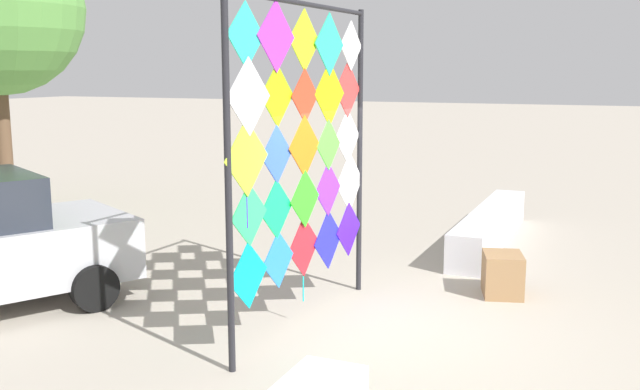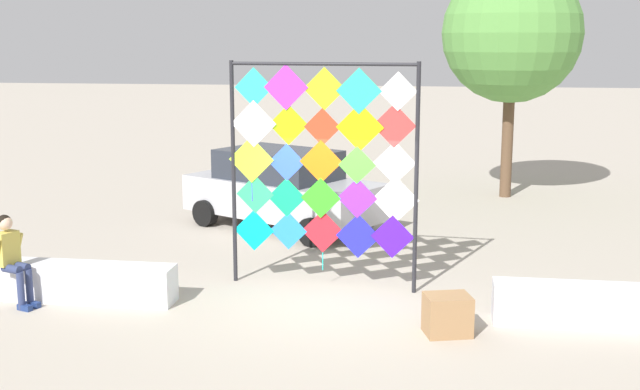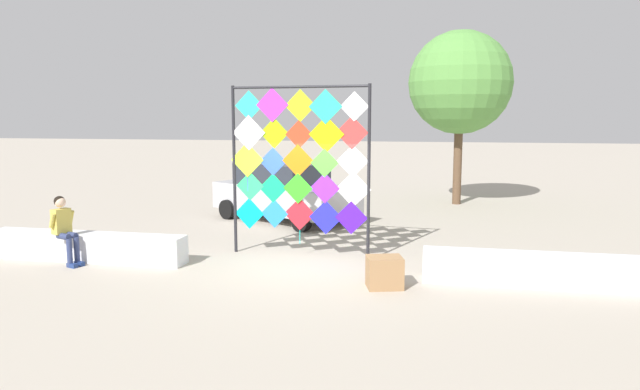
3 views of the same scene
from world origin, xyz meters
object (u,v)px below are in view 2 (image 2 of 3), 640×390
(seated_vendor, at_px, (11,254))
(tree_broadleaf, at_px, (515,34))
(parked_car, at_px, (283,189))
(kite_display_rack, at_px, (323,159))
(cardboard_box_large, at_px, (447,315))

(seated_vendor, bearing_deg, tree_broadleaf, 51.24)
(parked_car, bearing_deg, seated_vendor, -117.72)
(kite_display_rack, relative_size, seated_vendor, 2.60)
(seated_vendor, bearing_deg, parked_car, 62.28)
(kite_display_rack, bearing_deg, parked_car, 109.65)
(parked_car, xyz_separation_m, cardboard_box_large, (3.56, -6.17, -0.58))
(parked_car, xyz_separation_m, tree_broadleaf, (5.24, 4.48, 3.36))
(cardboard_box_large, relative_size, tree_broadleaf, 0.10)
(seated_vendor, distance_m, tree_broadleaf, 13.76)
(seated_vendor, xyz_separation_m, parked_car, (3.11, 5.92, 0.02))
(parked_car, distance_m, cardboard_box_large, 7.15)
(parked_car, bearing_deg, cardboard_box_large, -60.04)
(kite_display_rack, bearing_deg, cardboard_box_large, -43.73)
(parked_car, distance_m, tree_broadleaf, 7.67)
(seated_vendor, relative_size, tree_broadleaf, 0.24)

